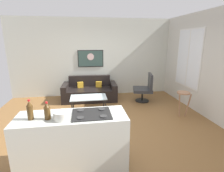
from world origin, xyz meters
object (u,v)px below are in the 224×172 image
coffee_table (89,98)px  armchair (145,88)px  wall_painting (91,59)px  bar_stool (183,98)px  couch (90,92)px  mixing_bowl (62,115)px  soda_bottle_2 (47,111)px  soda_bottle (30,111)px

coffee_table → armchair: size_ratio=1.07×
armchair → wall_painting: (-1.75, 1.05, 0.91)m
coffee_table → bar_stool: 2.60m
couch → mixing_bowl: bearing=-98.2°
coffee_table → soda_bottle_2: size_ratio=3.82×
wall_painting → coffee_table: bearing=-95.3°
couch → coffee_table: (-0.07, -1.13, 0.15)m
soda_bottle_2 → armchair: bearing=49.3°
couch → armchair: size_ratio=1.96×
bar_stool → couch: bearing=143.3°
bar_stool → mixing_bowl: 3.41m
armchair → soda_bottle: soda_bottle is taller
coffee_table → wall_painting: 1.94m
bar_stool → soda_bottle_2: bearing=-152.4°
soda_bottle → bar_stool: bearing=25.5°
armchair → soda_bottle: 4.09m
couch → bar_stool: (2.43, -1.82, 0.27)m
soda_bottle_2 → couch: bearing=78.4°
coffee_table → armchair: armchair is taller
armchair → soda_bottle_2: soda_bottle_2 is taller
mixing_bowl → soda_bottle: bearing=171.4°
soda_bottle → wall_painting: size_ratio=0.33×
armchair → soda_bottle_2: bearing=-130.7°
coffee_table → bar_stool: size_ratio=1.48×
soda_bottle_2 → coffee_table: bearing=74.7°
coffee_table → mixing_bowl: size_ratio=4.26×
soda_bottle → soda_bottle_2: (0.24, -0.03, -0.02)m
soda_bottle → coffee_table: bearing=69.1°
bar_stool → soda_bottle_2: 3.58m
couch → soda_bottle: (-0.95, -3.43, 0.78)m
bar_stool → wall_painting: wall_painting is taller
coffee_table → wall_painting: (0.16, 1.68, 0.96)m
soda_bottle_2 → wall_painting: bearing=78.8°
armchair → bar_stool: (0.60, -1.32, 0.07)m
wall_painting → soda_bottle_2: bearing=-101.2°
soda_bottle → wall_painting: wall_painting is taller
soda_bottle_2 → mixing_bowl: bearing=-11.4°
couch → soda_bottle_2: 3.61m
mixing_bowl → wall_painting: bearing=81.7°
bar_stool → mixing_bowl: bearing=-150.2°
couch → bar_stool: bearing=-36.7°
coffee_table → bar_stool: bearing=-15.4°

